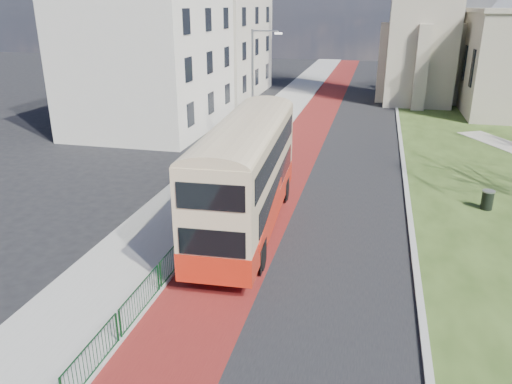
% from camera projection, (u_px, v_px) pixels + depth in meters
% --- Properties ---
extents(ground, '(160.00, 160.00, 0.00)m').
position_uv_depth(ground, '(254.00, 272.00, 19.24)').
color(ground, black).
rests_on(ground, ground).
extents(road_carriageway, '(9.00, 120.00, 0.01)m').
position_uv_depth(road_carriageway, '(337.00, 143.00, 37.10)').
color(road_carriageway, black).
rests_on(road_carriageway, ground).
extents(bus_lane, '(3.40, 120.00, 0.01)m').
position_uv_depth(bus_lane, '(301.00, 141.00, 37.70)').
color(bus_lane, '#591414').
rests_on(bus_lane, ground).
extents(pavement_west, '(4.00, 120.00, 0.12)m').
position_uv_depth(pavement_west, '(253.00, 137.00, 38.51)').
color(pavement_west, gray).
rests_on(pavement_west, ground).
extents(kerb_west, '(0.25, 120.00, 0.13)m').
position_uv_depth(kerb_west, '(278.00, 139.00, 38.07)').
color(kerb_west, '#999993').
rests_on(kerb_west, ground).
extents(kerb_east, '(0.25, 80.00, 0.13)m').
position_uv_depth(kerb_east, '(400.00, 140.00, 37.89)').
color(kerb_east, '#999993').
rests_on(kerb_east, ground).
extents(pedestrian_railing, '(0.07, 24.00, 1.12)m').
position_uv_depth(pedestrian_railing, '(213.00, 213.00, 23.33)').
color(pedestrian_railing, '#0D3C19').
rests_on(pedestrian_railing, ground).
extents(street_block_near, '(10.30, 14.30, 13.00)m').
position_uv_depth(street_block_near, '(150.00, 47.00, 40.03)').
color(street_block_near, beige).
rests_on(street_block_near, ground).
extents(street_block_far, '(10.30, 16.30, 11.50)m').
position_uv_depth(street_block_far, '(212.00, 43.00, 54.85)').
color(street_block_far, '#BBB29F').
rests_on(street_block_far, ground).
extents(streetlamp, '(2.13, 0.18, 8.00)m').
position_uv_depth(streetlamp, '(255.00, 82.00, 34.95)').
color(streetlamp, gray).
rests_on(streetlamp, pavement_west).
extents(bus, '(3.38, 11.94, 4.94)m').
position_uv_depth(bus, '(247.00, 171.00, 21.95)').
color(bus, '#B72210').
rests_on(bus, ground).
extents(litter_bin, '(0.73, 0.73, 0.99)m').
position_uv_depth(litter_bin, '(487.00, 200.00, 24.90)').
color(litter_bin, black).
rests_on(litter_bin, grass_green).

